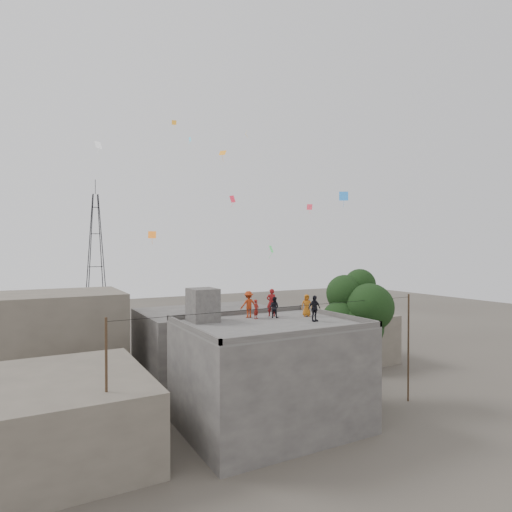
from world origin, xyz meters
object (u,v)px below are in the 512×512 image
Objects in this scene: tree at (358,313)px; transmission_tower at (96,260)px; person_red_adult at (272,302)px; person_dark_adult at (314,308)px; stair_head_box at (203,305)px.

transmission_tower is at bearing 106.09° from tree.
transmission_tower is at bearing -57.78° from person_red_adult.
tree is 5.74× the size of person_dark_adult.
person_red_adult reaches higher than person_dark_adult.
transmission_tower is 12.63× the size of person_dark_adult.
tree is at bearing 10.24° from person_dark_adult.
person_red_adult is at bearing -3.94° from stair_head_box.
stair_head_box is at bearing -88.77° from transmission_tower.
person_red_adult is (-5.90, 1.68, 0.90)m from tree.
person_dark_adult is at bearing 136.43° from person_red_adult.
transmission_tower is 11.12× the size of person_red_adult.
stair_head_box is at bearing 145.19° from person_dark_adult.
tree reaches higher than stair_head_box.
tree is (10.57, -2.00, -1.00)m from stair_head_box.
person_red_adult is 3.24m from person_dark_adult.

